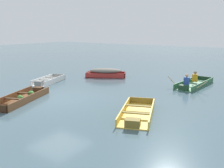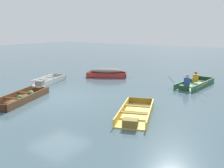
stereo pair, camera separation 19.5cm
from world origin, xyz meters
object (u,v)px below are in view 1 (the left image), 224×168
at_px(skiff_white_mid_moored, 48,81).
at_px(rowboat_green_with_crew, 193,84).
at_px(dinghy_wooden_brown_foreground, 23,98).
at_px(skiff_yellow_far_moored, 137,114).
at_px(skiff_red_near_moored, 105,72).

distance_m(skiff_white_mid_moored, rowboat_green_with_crew, 8.80).
relative_size(dinghy_wooden_brown_foreground, skiff_white_mid_moored, 1.29).
bearing_deg(skiff_yellow_far_moored, skiff_red_near_moored, 134.59).
height_order(skiff_white_mid_moored, rowboat_green_with_crew, rowboat_green_with_crew).
bearing_deg(skiff_white_mid_moored, skiff_yellow_far_moored, -16.17).
xyz_separation_m(dinghy_wooden_brown_foreground, skiff_yellow_far_moored, (5.52, 1.09, -0.02)).
distance_m(skiff_red_near_moored, skiff_yellow_far_moored, 8.19).
distance_m(dinghy_wooden_brown_foreground, skiff_red_near_moored, 6.92).
bearing_deg(skiff_white_mid_moored, dinghy_wooden_brown_foreground, -58.64).
bearing_deg(rowboat_green_with_crew, skiff_white_mid_moored, -151.33).
bearing_deg(skiff_yellow_far_moored, dinghy_wooden_brown_foreground, -168.85).
relative_size(skiff_red_near_moored, rowboat_green_with_crew, 0.81).
xyz_separation_m(skiff_red_near_moored, rowboat_green_with_crew, (5.96, 0.57, -0.19)).
height_order(dinghy_wooden_brown_foreground, rowboat_green_with_crew, rowboat_green_with_crew).
bearing_deg(rowboat_green_with_crew, skiff_yellow_far_moored, -91.91).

